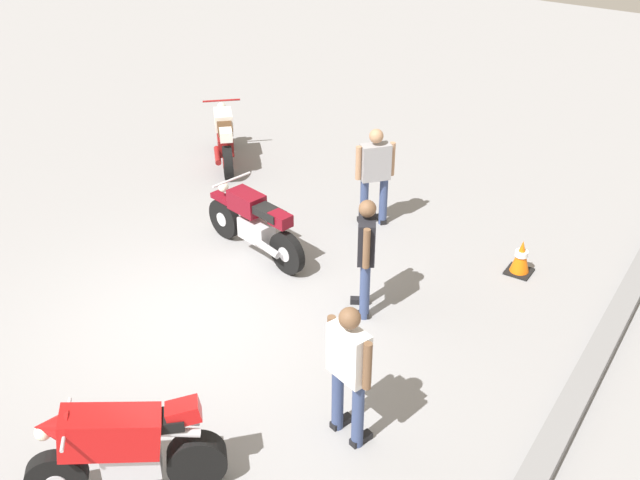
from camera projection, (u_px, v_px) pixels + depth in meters
name	position (u px, v px, depth m)	size (l,w,h in m)	color
ground_plane	(204.00, 321.00, 10.14)	(40.00, 40.00, 0.00)	gray
curb_edge	(544.00, 458.00, 7.96)	(14.00, 0.30, 0.15)	gray
motorcycle_maroon_cruiser	(254.00, 224.00, 11.35)	(0.84, 2.06, 1.09)	black
motorcycle_red_sportbike	(123.00, 447.00, 7.38)	(1.46, 1.57, 1.14)	black
motorcycle_cream_vintage	(225.00, 139.00, 14.22)	(1.55, 1.43, 1.07)	black
person_in_black_shirt	(366.00, 250.00, 9.87)	(0.61, 0.48, 1.66)	#384772
person_in_gray_shirt	(375.00, 172.00, 11.93)	(0.55, 0.53, 1.65)	#384772
person_in_white_shirt	(349.00, 366.00, 7.85)	(0.43, 0.64, 1.69)	#384772
traffic_cone	(521.00, 257.00, 11.03)	(0.36, 0.36, 0.53)	black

